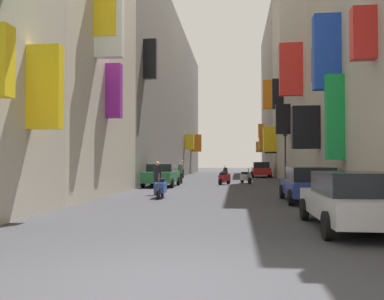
% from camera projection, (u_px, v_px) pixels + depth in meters
% --- Properties ---
extents(ground_plane, '(140.00, 140.00, 0.00)m').
position_uv_depth(ground_plane, '(224.00, 180.00, 35.42)').
color(ground_plane, '#38383D').
extents(building_left_mid_b, '(7.35, 41.29, 16.83)m').
position_uv_depth(building_left_mid_b, '(154.00, 100.00, 45.80)').
color(building_left_mid_b, slate).
rests_on(building_left_mid_b, ground).
extents(building_right_mid_b, '(7.38, 14.76, 20.65)m').
position_uv_depth(building_right_mid_b, '(332.00, 43.00, 30.27)').
color(building_right_mid_b, '#BCB29E').
rests_on(building_right_mid_b, ground).
extents(building_right_mid_c, '(7.30, 7.30, 12.45)m').
position_uv_depth(building_right_mid_c, '(306.00, 115.00, 41.13)').
color(building_right_mid_c, '#BCB29E').
rests_on(building_right_mid_c, ground).
extents(building_right_far, '(7.13, 19.93, 19.93)m').
position_uv_depth(building_right_far, '(289.00, 99.00, 54.77)').
color(building_right_far, gray).
rests_on(building_right_far, ground).
extents(parked_car_green, '(2.01, 4.28, 1.46)m').
position_uv_depth(parked_car_green, '(162.00, 175.00, 26.97)').
color(parked_car_green, '#236638').
rests_on(parked_car_green, ground).
extents(parked_car_blue, '(1.97, 4.48, 1.40)m').
position_uv_depth(parked_car_blue, '(309.00, 184.00, 16.61)').
color(parked_car_blue, navy).
rests_on(parked_car_blue, ground).
extents(parked_car_silver, '(2.03, 4.46, 1.38)m').
position_uv_depth(parked_car_silver, '(354.00, 199.00, 9.88)').
color(parked_car_silver, '#B7B7BC').
rests_on(parked_car_silver, ground).
extents(parked_car_red, '(1.96, 4.03, 1.56)m').
position_uv_depth(parked_car_red, '(261.00, 169.00, 42.59)').
color(parked_car_red, '#B21E1E').
rests_on(parked_car_red, ground).
extents(scooter_red, '(0.83, 1.76, 1.13)m').
position_uv_depth(scooter_red, '(224.00, 178.00, 29.10)').
color(scooter_red, red).
rests_on(scooter_red, ground).
extents(scooter_black, '(0.57, 1.77, 1.13)m').
position_uv_depth(scooter_black, '(225.00, 171.00, 52.49)').
color(scooter_black, black).
rests_on(scooter_black, ground).
extents(scooter_silver, '(0.82, 1.75, 1.13)m').
position_uv_depth(scooter_silver, '(246.00, 177.00, 30.38)').
color(scooter_silver, '#ADADB2').
rests_on(scooter_silver, ground).
extents(scooter_blue, '(0.51, 1.97, 1.13)m').
position_uv_depth(scooter_blue, '(161.00, 188.00, 18.48)').
color(scooter_blue, '#2D4CAD').
rests_on(scooter_blue, ground).
extents(scooter_orange, '(0.80, 1.76, 1.13)m').
position_uv_depth(scooter_orange, '(225.00, 176.00, 32.79)').
color(scooter_orange, orange).
rests_on(scooter_orange, ground).
extents(pedestrian_crossing, '(0.45, 0.45, 1.55)m').
position_uv_depth(pedestrian_crossing, '(180.00, 173.00, 30.52)').
color(pedestrian_crossing, black).
rests_on(pedestrian_crossing, ground).
extents(pedestrian_near_left, '(0.53, 0.53, 1.62)m').
position_uv_depth(pedestrian_near_left, '(158.00, 178.00, 20.15)').
color(pedestrian_near_left, black).
rests_on(pedestrian_near_left, ground).
extents(pedestrian_near_right, '(0.49, 0.49, 1.74)m').
position_uv_depth(pedestrian_near_right, '(182.00, 169.00, 40.74)').
color(pedestrian_near_right, black).
rests_on(pedestrian_near_right, ground).
extents(traffic_light_near_corner, '(0.26, 0.34, 4.26)m').
position_uv_depth(traffic_light_near_corner, '(285.00, 144.00, 30.74)').
color(traffic_light_near_corner, '#2D2D2D').
rests_on(traffic_light_near_corner, ground).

